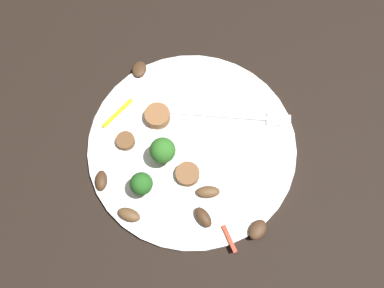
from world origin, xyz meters
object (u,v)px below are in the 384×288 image
(mushroom_3, at_px, (203,217))
(broccoli_floret_1, at_px, (142,184))
(sausage_slice_2, at_px, (157,116))
(mushroom_5, at_px, (129,215))
(mushroom_4, at_px, (139,69))
(mushroom_1, at_px, (101,181))
(plate, at_px, (192,145))
(sausage_slice_1, at_px, (125,141))
(pepper_strip_1, at_px, (229,239))
(mushroom_2, at_px, (258,230))
(broccoli_floret_0, at_px, (163,150))
(pepper_strip_0, at_px, (117,113))
(fork, at_px, (238,117))
(mushroom_0, at_px, (208,192))
(sausage_slice_0, at_px, (187,174))

(mushroom_3, bearing_deg, broccoli_floret_1, 169.82)
(sausage_slice_2, height_order, mushroom_5, sausage_slice_2)
(mushroom_4, bearing_deg, mushroom_1, -87.90)
(plate, xyz_separation_m, broccoli_floret_1, (-0.04, -0.08, 0.03))
(sausage_slice_1, xyz_separation_m, sausage_slice_2, (0.03, 0.05, 0.00))
(pepper_strip_1, bearing_deg, mushroom_2, 33.15)
(mushroom_1, bearing_deg, pepper_strip_1, -8.40)
(broccoli_floret_1, bearing_deg, pepper_strip_1, -14.38)
(broccoli_floret_0, relative_size, pepper_strip_0, 0.84)
(fork, height_order, mushroom_1, mushroom_1)
(mushroom_0, distance_m, mushroom_4, 0.22)
(mushroom_1, bearing_deg, mushroom_2, -1.65)
(plate, height_order, mushroom_2, mushroom_2)
(sausage_slice_1, height_order, mushroom_5, mushroom_5)
(mushroom_5, bearing_deg, fork, 59.65)
(broccoli_floret_1, xyz_separation_m, sausage_slice_2, (-0.01, 0.11, -0.02))
(sausage_slice_0, xyz_separation_m, mushroom_0, (0.03, -0.02, -0.00))
(broccoli_floret_0, xyz_separation_m, mushroom_4, (-0.08, 0.12, -0.03))
(mushroom_1, relative_size, mushroom_4, 1.01)
(mushroom_1, bearing_deg, fork, 42.92)
(pepper_strip_0, bearing_deg, broccoli_floret_0, -28.79)
(mushroom_4, bearing_deg, mushroom_0, -46.23)
(mushroom_1, distance_m, pepper_strip_0, 0.10)
(sausage_slice_0, bearing_deg, mushroom_3, -54.76)
(broccoli_floret_0, bearing_deg, sausage_slice_0, -21.60)
(sausage_slice_1, height_order, mushroom_0, mushroom_0)
(mushroom_5, relative_size, pepper_strip_0, 0.54)
(sausage_slice_0, distance_m, sausage_slice_1, 0.10)
(mushroom_3, xyz_separation_m, pepper_strip_1, (0.04, -0.02, -0.00))
(sausage_slice_0, relative_size, pepper_strip_0, 0.57)
(broccoli_floret_1, height_order, mushroom_4, broccoli_floret_1)
(fork, bearing_deg, mushroom_2, -78.76)
(mushroom_2, bearing_deg, fork, 112.28)
(fork, xyz_separation_m, mushroom_0, (-0.01, -0.12, 0.00))
(pepper_strip_0, height_order, pepper_strip_1, same)
(broccoli_floret_0, height_order, pepper_strip_1, broccoli_floret_0)
(sausage_slice_0, bearing_deg, broccoli_floret_1, -145.42)
(mushroom_4, xyz_separation_m, pepper_strip_1, (0.19, -0.21, -0.00))
(mushroom_5, bearing_deg, mushroom_2, 9.35)
(mushroom_0, bearing_deg, mushroom_3, -85.52)
(mushroom_1, xyz_separation_m, mushroom_3, (0.14, -0.01, 0.00))
(fork, xyz_separation_m, sausage_slice_2, (-0.11, -0.03, 0.01))
(broccoli_floret_0, bearing_deg, pepper_strip_1, -36.08)
(mushroom_1, relative_size, mushroom_3, 0.94)
(sausage_slice_0, distance_m, mushroom_2, 0.12)
(sausage_slice_1, height_order, mushroom_1, mushroom_1)
(sausage_slice_2, relative_size, mushroom_4, 1.29)
(mushroom_1, distance_m, mushroom_4, 0.18)
(broccoli_floret_0, height_order, mushroom_2, broccoli_floret_0)
(broccoli_floret_0, bearing_deg, pepper_strip_0, 151.21)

